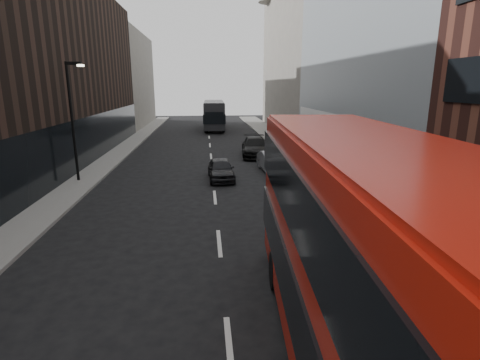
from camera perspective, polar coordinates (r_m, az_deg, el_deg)
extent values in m
cube|color=slate|center=(31.77, 9.26, 3.63)|extent=(3.00, 80.00, 0.15)
cube|color=slate|center=(31.68, -19.06, 3.00)|extent=(2.00, 80.00, 0.15)
cube|color=#A5ABB0|center=(29.11, 20.45, 21.65)|extent=(5.00, 22.00, 20.00)
cube|color=silver|center=(28.19, 14.69, 5.77)|extent=(0.35, 21.00, 3.80)
cube|color=slate|center=(50.75, 8.71, 17.67)|extent=(5.00, 24.00, 18.00)
cube|color=black|center=(36.94, -23.59, 14.92)|extent=(5.00, 24.00, 14.00)
cube|color=slate|center=(58.29, -16.80, 14.32)|extent=(5.00, 20.00, 13.00)
cylinder|color=black|center=(24.62, -24.17, 7.94)|extent=(0.16, 0.16, 7.00)
cube|color=black|center=(24.42, -24.09, 15.93)|extent=(0.90, 0.15, 0.18)
cube|color=#FFF2CC|center=(24.30, -23.13, 15.75)|extent=(0.35, 0.22, 0.12)
cube|color=#B4180B|center=(7.31, 19.36, -12.46)|extent=(3.62, 12.27, 4.40)
cube|color=black|center=(7.65, 18.90, -17.26)|extent=(3.74, 12.33, 1.21)
cube|color=black|center=(6.89, 20.14, -3.81)|extent=(3.74, 12.33, 1.21)
cube|color=black|center=(12.98, 9.97, -2.72)|extent=(2.34, 0.25, 1.54)
cube|color=#B4180B|center=(6.65, 20.93, 5.04)|extent=(3.48, 11.78, 0.12)
cylinder|color=black|center=(11.35, 5.53, -13.54)|extent=(0.41, 1.12, 1.10)
cylinder|color=black|center=(11.87, 17.67, -12.87)|extent=(0.41, 1.12, 1.10)
cube|color=black|center=(51.49, -3.99, 9.98)|extent=(2.81, 11.52, 3.23)
cube|color=black|center=(51.51, -3.99, 9.75)|extent=(2.93, 11.57, 1.15)
cube|color=black|center=(45.74, -3.93, 9.39)|extent=(2.22, 0.12, 1.46)
cube|color=black|center=(57.25, -4.03, 10.36)|extent=(2.22, 0.12, 1.46)
cube|color=black|center=(51.40, -4.02, 11.82)|extent=(2.70, 11.06, 0.12)
cylinder|color=black|center=(55.28, -5.20, 8.68)|extent=(0.33, 1.05, 1.04)
cylinder|color=black|center=(55.30, -2.78, 8.72)|extent=(0.33, 1.05, 1.04)
cylinder|color=black|center=(47.98, -5.31, 7.83)|extent=(0.33, 1.05, 1.04)
cylinder|color=black|center=(47.99, -2.53, 7.88)|extent=(0.33, 1.05, 1.04)
imported|color=black|center=(23.76, -2.94, 1.69)|extent=(1.70, 3.98, 1.34)
imported|color=gray|center=(25.91, 5.01, 2.74)|extent=(1.74, 4.24, 1.37)
imported|color=black|center=(31.69, 2.30, 5.07)|extent=(2.64, 5.56, 1.56)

